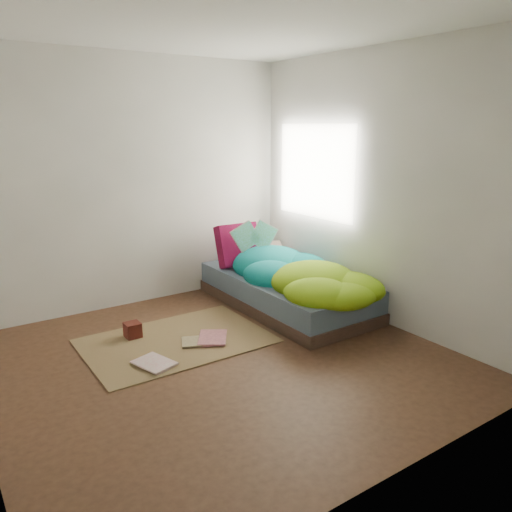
# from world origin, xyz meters

# --- Properties ---
(ground) EXTENTS (3.50, 3.50, 0.00)m
(ground) POSITION_xyz_m (0.00, 0.00, 0.00)
(ground) COLOR #3C2517
(ground) RESTS_ON ground
(room_walls) EXTENTS (3.54, 3.54, 2.62)m
(room_walls) POSITION_xyz_m (0.01, 0.01, 1.63)
(room_walls) COLOR beige
(room_walls) RESTS_ON ground
(bed) EXTENTS (1.00, 2.00, 0.34)m
(bed) POSITION_xyz_m (1.22, 0.72, 0.17)
(bed) COLOR #34241C
(bed) RESTS_ON ground
(duvet) EXTENTS (0.96, 1.84, 0.34)m
(duvet) POSITION_xyz_m (1.22, 0.50, 0.51)
(duvet) COLOR #07747A
(duvet) RESTS_ON bed
(rug) EXTENTS (1.60, 1.10, 0.01)m
(rug) POSITION_xyz_m (-0.15, 0.55, 0.01)
(rug) COLOR brown
(rug) RESTS_ON ground
(pillow_floral) EXTENTS (0.70, 0.60, 0.13)m
(pillow_floral) POSITION_xyz_m (1.40, 1.51, 0.41)
(pillow_floral) COLOR white
(pillow_floral) RESTS_ON bed
(pillow_magenta) EXTENTS (0.48, 0.17, 0.48)m
(pillow_magenta) POSITION_xyz_m (1.02, 1.35, 0.58)
(pillow_magenta) COLOR #500527
(pillow_magenta) RESTS_ON bed
(open_book) EXTENTS (0.44, 0.21, 0.26)m
(open_book) POSITION_xyz_m (1.11, 1.15, 0.81)
(open_book) COLOR #2B842B
(open_book) RESTS_ON duvet
(wooden_box) EXTENTS (0.14, 0.14, 0.14)m
(wooden_box) POSITION_xyz_m (-0.45, 0.84, 0.08)
(wooden_box) COLOR #3B140D
(wooden_box) RESTS_ON rug
(floor_book_a) EXTENTS (0.32, 0.38, 0.02)m
(floor_book_a) POSITION_xyz_m (-0.62, 0.18, 0.02)
(floor_book_a) COLOR beige
(floor_book_a) RESTS_ON rug
(floor_book_b) EXTENTS (0.39, 0.42, 0.03)m
(floor_book_b) POSITION_xyz_m (0.02, 0.44, 0.03)
(floor_book_b) COLOR #C27075
(floor_book_b) RESTS_ON rug
(floor_book_c) EXTENTS (0.36, 0.32, 0.02)m
(floor_book_c) POSITION_xyz_m (-0.05, 0.29, 0.02)
(floor_book_c) COLOR tan
(floor_book_c) RESTS_ON rug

